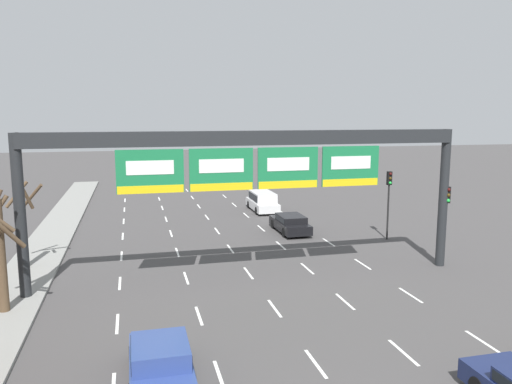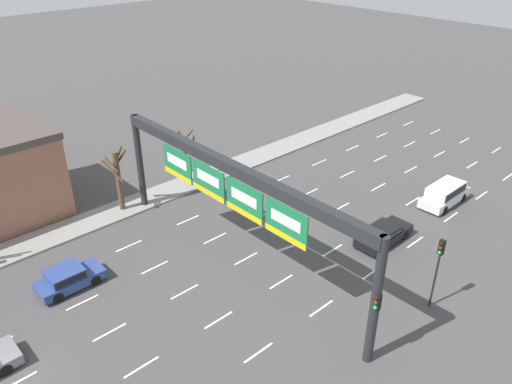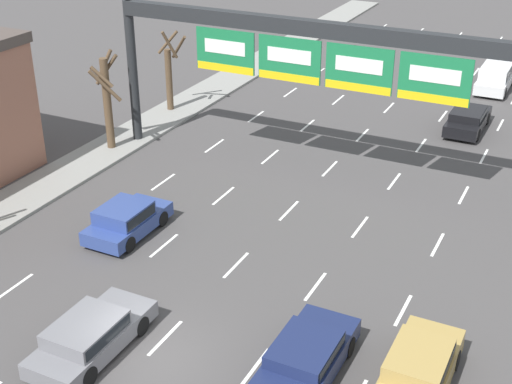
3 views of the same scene
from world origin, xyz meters
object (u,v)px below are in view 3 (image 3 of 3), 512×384
(suv_white, at_px, (496,76))
(car_navy, at_px, (307,355))
(tree_bare_third, at_px, (170,71))
(car_gold, at_px, (419,368))
(car_grey, at_px, (90,335))
(car_black, at_px, (468,119))
(car_blue, at_px, (126,219))
(sign_gantry, at_px, (326,54))
(tree_bare_closest, at_px, (107,97))

(suv_white, bearing_deg, car_navy, -90.53)
(car_navy, relative_size, tree_bare_third, 0.91)
(car_gold, bearing_deg, suv_white, 95.57)
(car_grey, bearing_deg, car_black, 74.96)
(car_blue, xyz_separation_m, car_grey, (3.45, -6.74, -0.04))
(car_black, relative_size, suv_white, 0.95)
(sign_gantry, distance_m, car_gold, 15.74)
(car_navy, xyz_separation_m, tree_bare_closest, (-16.04, 11.66, 2.22))
(car_navy, distance_m, suv_white, 31.01)
(car_blue, bearing_deg, tree_bare_third, 115.44)
(sign_gantry, height_order, car_gold, sign_gantry)
(suv_white, relative_size, tree_bare_third, 1.00)
(car_navy, relative_size, suv_white, 0.91)
(car_blue, relative_size, car_navy, 0.90)
(car_gold, height_order, car_navy, car_gold)
(car_grey, xyz_separation_m, tree_bare_third, (-9.88, 20.26, 1.76))
(tree_bare_closest, bearing_deg, car_black, 34.56)
(car_grey, height_order, car_black, car_grey)
(sign_gantry, xyz_separation_m, tree_bare_third, (-11.58, 4.85, -3.68))
(sign_gantry, xyz_separation_m, car_blue, (-5.15, -8.67, -5.40))
(car_blue, bearing_deg, car_black, 60.87)
(sign_gantry, distance_m, tree_bare_third, 13.08)
(car_navy, bearing_deg, car_blue, 155.17)
(car_gold, distance_m, suv_white, 30.29)
(car_gold, xyz_separation_m, car_grey, (-9.75, -2.99, -0.08))
(car_gold, bearing_deg, tree_bare_closest, 150.72)
(sign_gantry, distance_m, tree_bare_closest, 11.79)
(car_grey, relative_size, suv_white, 0.95)
(sign_gantry, height_order, car_blue, sign_gantry)
(car_blue, bearing_deg, tree_bare_closest, 130.72)
(car_black, height_order, car_navy, car_black)
(car_gold, distance_m, car_black, 22.19)
(car_navy, bearing_deg, car_gold, 14.96)
(car_black, distance_m, suv_white, 8.17)
(car_gold, bearing_deg, car_grey, -162.96)
(sign_gantry, xyz_separation_m, car_gold, (8.05, -12.42, -5.36))
(car_blue, height_order, tree_bare_third, tree_bare_third)
(sign_gantry, bearing_deg, car_navy, -70.05)
(sign_gantry, distance_m, car_black, 12.09)
(sign_gantry, xyz_separation_m, tree_bare_closest, (-11.22, -1.62, -3.23))
(car_blue, bearing_deg, car_navy, -24.83)
(sign_gantry, xyz_separation_m, car_navy, (4.82, -13.28, -5.45))
(car_gold, relative_size, tree_bare_third, 0.89)
(car_gold, relative_size, car_grey, 0.94)
(suv_white, height_order, tree_bare_closest, tree_bare_closest)
(tree_bare_third, bearing_deg, car_gold, -41.35)
(sign_gantry, relative_size, car_navy, 4.99)
(car_blue, height_order, car_black, car_blue)
(sign_gantry, relative_size, suv_white, 4.52)
(sign_gantry, height_order, tree_bare_closest, sign_gantry)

